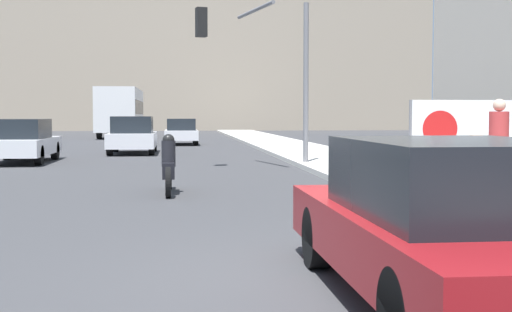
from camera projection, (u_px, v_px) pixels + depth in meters
The scene contains 12 objects.
ground_plane at pixel (350, 283), 6.75m from camera, with size 160.00×160.00×0.00m, color #38383A.
sidewalk_curb at pixel (348, 164), 22.02m from camera, with size 3.27×90.00×0.15m, color beige.
seated_protester at pixel (477, 170), 10.20m from camera, with size 0.93×0.77×1.21m.
jogger_on_sidewalk at pixel (499, 147), 12.51m from camera, with size 0.34×0.34×1.72m.
protest_banner at pixel (462, 141), 14.35m from camera, with size 2.23×0.06×1.74m.
traffic_light_pole at pixel (264, 52), 21.21m from camera, with size 3.45×3.22×4.83m.
parked_car_curbside at pixel (451, 222), 5.97m from camera, with size 1.89×4.72×1.39m.
car_on_road_nearest at pixel (21, 141), 23.61m from camera, with size 1.87×4.74×1.45m.
car_on_road_midblock at pixel (133, 135), 29.03m from camera, with size 1.84×4.41×1.52m.
car_on_road_distant at pixel (181, 132), 37.74m from camera, with size 1.71×4.40×1.37m.
city_bus_on_road at pixel (121, 110), 49.84m from camera, with size 2.62×10.78×3.36m.
motorcycle_on_road at pixel (169, 168), 14.42m from camera, with size 0.28×2.24×1.21m.
Camera 1 is at (-1.61, -6.53, 1.60)m, focal length 50.00 mm.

